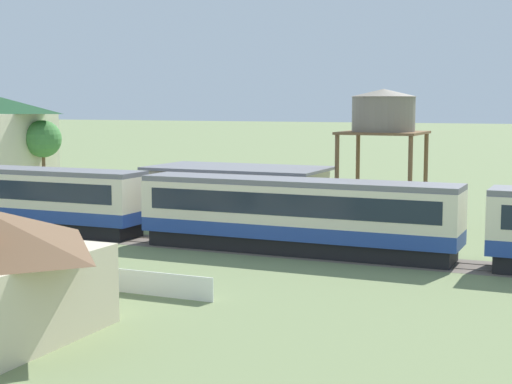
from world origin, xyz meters
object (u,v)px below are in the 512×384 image
parked_car_black_2 (38,257)px  station_building (238,195)px  yard_tree_0 (43,139)px  water_tower (383,115)px  passenger_train (301,212)px

parked_car_black_2 → station_building: bearing=-16.5°
station_building → yard_tree_0: bearing=162.9°
station_building → parked_car_black_2: station_building is taller
parked_car_black_2 → yard_tree_0: (-19.15, 24.34, 4.63)m
water_tower → parked_car_black_2: water_tower is taller
passenger_train → yard_tree_0: 33.73m
parked_car_black_2 → yard_tree_0: 31.31m
passenger_train → station_building: 11.47m
water_tower → parked_car_black_2: 23.84m
passenger_train → yard_tree_0: size_ratio=14.06×
parked_car_black_2 → water_tower: bearing=-41.1°
water_tower → station_building: bearing=-172.6°
passenger_train → water_tower: 11.26m
station_building → passenger_train: bearing=-47.4°
passenger_train → station_building: bearing=132.6°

